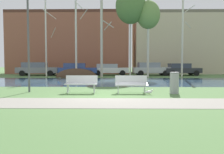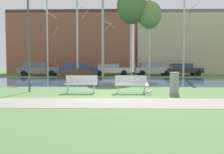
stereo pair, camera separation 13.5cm
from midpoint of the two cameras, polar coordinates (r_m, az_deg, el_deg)
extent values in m
plane|color=#4C703D|center=(21.25, 0.07, -0.72)|extent=(120.00, 120.00, 0.00)
cube|color=gray|center=(9.20, -1.97, -6.05)|extent=(60.00, 2.34, 0.01)
cube|color=#33516B|center=(19.62, -0.06, -1.05)|extent=(80.00, 8.84, 0.01)
ellipsoid|color=#423021|center=(26.03, -7.90, 0.00)|extent=(4.32, 3.38, 1.86)
cube|color=silver|center=(12.16, -7.00, -1.66)|extent=(1.60, 0.48, 0.05)
cube|color=silver|center=(12.42, -6.81, -0.54)|extent=(1.60, 0.09, 0.40)
cube|color=silver|center=(12.36, -9.96, -2.66)|extent=(0.04, 0.43, 0.45)
cube|color=silver|center=(12.16, -3.89, -2.71)|extent=(0.04, 0.43, 0.45)
cylinder|color=silver|center=(12.29, -10.01, -0.99)|extent=(0.04, 0.28, 0.04)
cylinder|color=silver|center=(12.09, -3.91, -1.01)|extent=(0.04, 0.28, 0.04)
cube|color=silver|center=(12.05, 4.84, -1.70)|extent=(1.60, 0.48, 0.16)
cube|color=silver|center=(12.31, 4.77, -0.57)|extent=(1.60, 0.09, 0.40)
cube|color=silver|center=(12.11, 1.71, -2.73)|extent=(0.04, 0.43, 0.45)
cube|color=silver|center=(12.18, 7.90, -2.73)|extent=(0.04, 0.43, 0.45)
cylinder|color=silver|center=(12.03, 1.72, -1.03)|extent=(0.04, 0.28, 0.04)
cylinder|color=silver|center=(12.11, 7.94, -1.03)|extent=(0.04, 0.28, 0.04)
cylinder|color=gray|center=(12.28, 14.68, -1.35)|extent=(0.44, 0.44, 1.05)
torus|color=#545557|center=(12.25, 14.72, 0.96)|extent=(0.47, 0.47, 0.04)
ellipsoid|color=white|center=(11.67, 8.87, -3.52)|extent=(0.33, 0.15, 0.15)
sphere|color=white|center=(11.68, 9.59, -3.16)|extent=(0.10, 0.10, 0.10)
cone|color=gold|center=(11.69, 9.87, -3.16)|extent=(0.06, 0.03, 0.03)
cylinder|color=gold|center=(11.65, 8.97, -3.88)|extent=(0.01, 0.01, 0.10)
cylinder|color=gold|center=(11.71, 8.93, -3.84)|extent=(0.01, 0.01, 0.10)
cylinder|color=#4C4C51|center=(13.28, -18.70, 8.98)|extent=(0.10, 0.10, 5.70)
cylinder|color=beige|center=(27.09, -14.77, 9.13)|extent=(0.16, 0.16, 8.57)
cylinder|color=beige|center=(27.40, -13.13, 10.07)|extent=(0.84, 1.19, 0.94)
cylinder|color=beige|center=(26.68, -13.97, 14.07)|extent=(1.13, 1.10, 0.82)
cylinder|color=beige|center=(25.94, -7.99, 10.17)|extent=(0.19, 0.19, 9.20)
cylinder|color=beige|center=(26.63, -6.22, 14.36)|extent=(0.99, 1.41, 0.80)
cylinder|color=beige|center=(25.92, -7.25, 16.29)|extent=(0.80, 0.78, 0.71)
cylinder|color=#BCB7A8|center=(25.91, -2.01, 9.22)|extent=(0.26, 0.26, 8.31)
cylinder|color=#BCB7A8|center=(26.47, -0.55, 11.86)|extent=(0.88, 1.23, 0.75)
cylinder|color=#BCB7A8|center=(25.40, -0.63, 12.41)|extent=(1.33, 1.30, 0.72)
cylinder|color=#BCB7A8|center=(25.49, 4.78, 10.50)|extent=(0.18, 0.18, 9.37)
ellipsoid|color=#4C7038|center=(25.95, 4.81, 16.25)|extent=(3.05, 3.05, 3.67)
cylinder|color=beige|center=(25.62, 8.91, 9.16)|extent=(0.24, 0.24, 8.24)
ellipsoid|color=#668947|center=(25.96, 8.96, 14.23)|extent=(2.41, 2.41, 2.89)
cylinder|color=beige|center=(26.76, 16.64, 9.74)|extent=(0.20, 0.20, 9.10)
cylinder|color=beige|center=(27.83, 17.94, 14.85)|extent=(0.99, 1.40, 0.72)
cylinder|color=beige|center=(26.56, 17.84, 11.54)|extent=(0.88, 0.86, 0.56)
cube|color=slate|center=(29.94, -16.44, 1.57)|extent=(4.92, 2.21, 0.65)
cube|color=slate|center=(30.03, -17.17, 2.74)|extent=(2.80, 1.83, 0.59)
cylinder|color=black|center=(30.53, -13.14, 1.03)|extent=(0.66, 0.27, 0.64)
cylinder|color=black|center=(28.72, -13.80, 0.88)|extent=(0.66, 0.27, 0.64)
cylinder|color=black|center=(31.25, -18.85, 0.99)|extent=(0.66, 0.27, 0.64)
cylinder|color=black|center=(29.48, -19.84, 0.84)|extent=(0.66, 0.27, 0.64)
cube|color=#2D4793|center=(28.76, -7.51, 1.57)|extent=(4.54, 2.16, 0.61)
cube|color=#32457F|center=(28.77, -8.22, 2.70)|extent=(2.59, 1.79, 0.53)
cylinder|color=black|center=(29.60, -4.55, 1.04)|extent=(0.66, 0.27, 0.64)
cylinder|color=black|center=(27.77, -4.67, 0.89)|extent=(0.66, 0.27, 0.64)
cylinder|color=black|center=(29.83, -10.15, 1.02)|extent=(0.66, 0.27, 0.64)
cylinder|color=black|center=(28.02, -10.63, 0.86)|extent=(0.66, 0.27, 0.64)
cube|color=silver|center=(29.14, -0.06, 1.60)|extent=(4.51, 2.15, 0.60)
cube|color=#949AAC|center=(29.11, -0.75, 2.65)|extent=(2.57, 1.78, 0.46)
cylinder|color=black|center=(30.15, 2.60, 1.09)|extent=(0.66, 0.27, 0.64)
cylinder|color=black|center=(28.35, 2.94, 0.94)|extent=(0.66, 0.27, 0.64)
cylinder|color=black|center=(30.02, -2.90, 1.08)|extent=(0.66, 0.27, 0.64)
cylinder|color=black|center=(28.20, -2.91, 0.93)|extent=(0.66, 0.27, 0.64)
cube|color=#B2B5BC|center=(29.11, 9.70, 1.60)|extent=(4.48, 2.16, 0.65)
cube|color=gray|center=(29.02, 9.04, 2.81)|extent=(2.56, 1.79, 0.57)
cylinder|color=black|center=(30.34, 11.97, 1.03)|extent=(0.66, 0.27, 0.64)
cylinder|color=black|center=(28.58, 12.90, 0.88)|extent=(0.66, 0.27, 0.64)
cylinder|color=black|center=(29.74, 6.60, 1.04)|extent=(0.66, 0.27, 0.64)
cylinder|color=black|center=(27.94, 7.22, 0.89)|extent=(0.66, 0.27, 0.64)
cube|color=#282B30|center=(29.90, 16.56, 1.48)|extent=(4.34, 2.03, 0.57)
cube|color=#2F3648|center=(29.78, 15.97, 2.56)|extent=(2.47, 1.68, 0.55)
cylinder|color=black|center=(31.20, 18.44, 1.00)|extent=(0.66, 0.27, 0.64)
cylinder|color=black|center=(29.61, 19.64, 0.86)|extent=(0.66, 0.27, 0.64)
cylinder|color=black|center=(30.30, 13.53, 1.01)|extent=(0.66, 0.27, 0.64)
cylinder|color=black|center=(28.66, 14.49, 0.87)|extent=(0.66, 0.27, 0.64)
cube|color=brown|center=(36.49, -9.03, 7.31)|extent=(16.50, 7.47, 8.11)
cube|color=#4E2C21|center=(37.03, -9.09, 13.89)|extent=(16.50, 7.47, 0.40)
cube|color=#BCAD8E|center=(37.56, 18.52, 6.96)|extent=(16.63, 8.26, 7.97)
cube|color=#675F4E|center=(38.07, 18.64, 13.26)|extent=(16.63, 8.26, 0.40)
camera|label=1|loc=(0.07, -89.70, 0.02)|focal=39.04mm
camera|label=2|loc=(0.07, 90.30, -0.02)|focal=39.04mm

